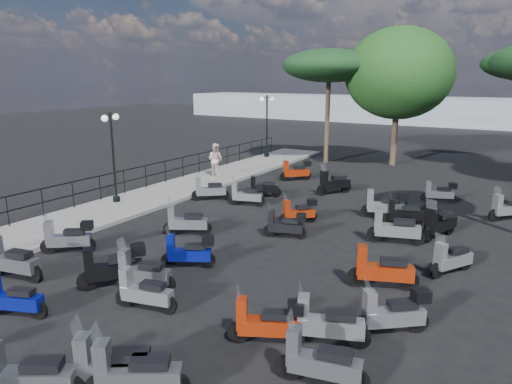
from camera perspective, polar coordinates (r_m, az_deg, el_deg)
The scene contains 39 objects.
ground at distance 15.32m, azimuth -1.59°, elevation -6.18°, with size 120.00×120.00×0.00m, color black.
sidewalk at distance 21.42m, azimuth -11.93°, elevation -0.34°, with size 3.00×30.00×0.15m, color slate.
railing at distance 21.99m, azimuth -14.88°, elevation 2.07°, with size 0.04×26.04×1.10m.
lamp_post_1 at distance 20.01m, azimuth -17.46°, elevation 4.88°, with size 0.53×1.08×3.80m.
lamp_post_2 at distance 30.38m, azimuth 1.37°, elevation 8.74°, with size 0.53×1.16×4.05m.
pedestrian_far at distance 24.56m, azimuth -5.10°, elevation 4.05°, with size 0.86×0.67×1.77m, color beige.
scooter_0 at distance 14.05m, azimuth -28.22°, elevation -7.66°, with size 1.82×0.69×1.46m.
scooter_1 at distance 12.54m, azimuth -17.40°, elevation -8.94°, with size 1.26×1.52×1.44m.
scooter_2 at distance 15.32m, azimuth -22.43°, elevation -5.30°, with size 1.41×1.16×1.33m.
scooter_3 at distance 19.35m, azimuth -1.14°, elevation -0.33°, with size 1.57×0.73×1.29m.
scooter_4 at distance 20.30m, azimuth -5.87°, elevation 0.22°, with size 1.35×1.14×1.33m.
scooter_5 at distance 24.15m, azimuth 5.02°, elevation 2.63°, with size 1.35×1.32×1.37m.
scooter_7 at distance 11.96m, azimuth -28.09°, elevation -11.79°, with size 1.46×0.77×1.23m.
scooter_8 at distance 13.27m, azimuth -8.39°, elevation -7.44°, with size 1.42×0.95×1.25m.
scooter_9 at distance 15.92m, azimuth -8.73°, elevation -3.76°, with size 1.54×0.96×1.35m.
scooter_10 at distance 20.70m, azimuth 0.88°, elevation 0.51°, with size 1.39×0.95×1.26m.
scooter_11 at distance 21.55m, azimuth 9.67°, elevation 1.06°, with size 1.16×1.61×1.49m.
scooter_13 at distance 11.21m, azimuth -13.83°, elevation -12.12°, with size 1.57×0.63×1.27m.
scooter_14 at distance 12.18m, azimuth -13.99°, elevation -9.79°, with size 1.64×0.74×1.34m.
scooter_15 at distance 15.50m, azimuth 3.67°, elevation -4.19°, with size 1.45×0.69×1.19m.
scooter_16 at distance 17.08m, azimuth 5.37°, elevation -2.49°, with size 1.12×1.19×1.19m.
scooter_17 at distance 18.29m, azimuth 15.85°, elevation -1.58°, with size 1.72×0.83×1.41m.
scooter_18 at distance 8.45m, azimuth -14.95°, elevation -21.24°, with size 1.56×1.07×1.42m.
scooter_19 at distance 9.64m, azimuth 1.41°, elevation -15.99°, with size 1.47×0.90×1.27m.
scooter_20 at distance 9.71m, azimuth 8.87°, elevation -16.01°, with size 1.62×0.81×1.35m.
scooter_21 at distance 16.65m, azimuth 21.94°, elevation -3.72°, with size 0.88×1.74×1.45m.
scooter_22 at distance 17.60m, azimuth 17.96°, elevation -2.64°, with size 1.49×0.87×1.29m.
scooter_23 at distance 21.39m, azimuth 21.94°, elevation -0.07°, with size 1.43×0.73×1.18m.
scooter_24 at distance 8.61m, azimuth 7.99°, elevation -20.37°, with size 1.65×0.62×1.33m.
scooter_25 at distance 10.35m, azimuth 16.76°, elevation -14.29°, with size 1.38×1.18×1.32m.
scooter_26 at distance 13.80m, azimuth 23.22°, elevation -7.76°, with size 0.94×1.43×1.27m.
scooter_27 at distance 12.33m, azimuth 15.43°, elevation -9.39°, with size 1.74×0.88×1.45m.
scooter_28 at distance 15.61m, azimuth 16.92°, elevation -4.42°, with size 1.80×0.81×1.47m.
scooter_29 at distance 19.81m, azimuth 28.92°, elevation -1.83°, with size 1.26×1.28×1.35m.
scooter_30 at distance 8.71m, azimuth -17.22°, elevation -20.23°, with size 1.56×1.07×1.42m.
scooter_31 at distance 8.99m, azimuth -26.68°, elevation -20.03°, with size 1.56×1.07×1.42m.
broadleaf_tree at distance 29.27m, azimuth 17.44°, elevation 13.95°, with size 6.39×6.39×8.26m.
pine_2 at distance 29.30m, azimuth 9.14°, elevation 15.30°, with size 5.80×5.80×7.03m.
distant_hills at distance 57.72m, azimuth 23.68°, elevation 9.19°, with size 70.00×8.00×3.00m, color gray.
Camera 1 is at (7.80, -12.06, 5.32)m, focal length 32.00 mm.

